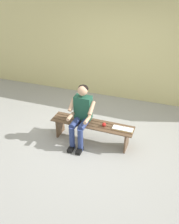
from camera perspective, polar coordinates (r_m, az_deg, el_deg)
ground_plane at (r=4.98m, az=-15.94°, el=-10.50°), size 10.00×7.00×0.04m
brick_wall at (r=6.77m, az=3.28°, el=15.12°), size 9.50×0.24×2.75m
bench_near at (r=5.02m, az=0.58°, el=-3.66°), size 1.73×0.41×0.44m
person_seated at (r=4.82m, az=-2.01°, el=-0.41°), size 0.50×0.69×1.24m
apple at (r=4.86m, az=3.42°, el=-2.97°), size 0.08×0.08×0.08m
book_open at (r=4.82m, az=7.80°, el=-3.96°), size 0.41×0.16×0.02m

